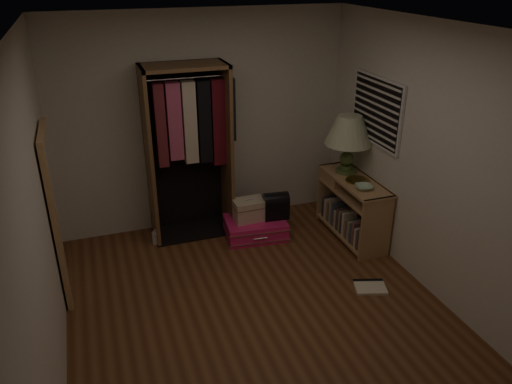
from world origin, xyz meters
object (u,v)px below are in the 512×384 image
at_px(pink_suitcase, 255,228).
at_px(train_case, 249,210).
at_px(open_wardrobe, 190,138).
at_px(white_jug, 156,237).
at_px(black_bag, 276,205).
at_px(floor_mirror, 57,214).
at_px(console_bookshelf, 350,205).
at_px(table_lamp, 349,131).

distance_m(pink_suitcase, train_case, 0.25).
xyz_separation_m(open_wardrobe, pink_suitcase, (0.66, -0.40, -1.10)).
distance_m(open_wardrobe, white_jug, 1.25).
bearing_deg(black_bag, floor_mirror, -165.34).
relative_size(console_bookshelf, open_wardrobe, 0.55).
distance_m(floor_mirror, white_jug, 1.38).
bearing_deg(train_case, pink_suitcase, -32.04).
relative_size(train_case, black_bag, 1.17).
bearing_deg(pink_suitcase, black_bag, 1.46).
distance_m(open_wardrobe, train_case, 1.10).
height_order(train_case, black_bag, black_bag).
bearing_deg(train_case, white_jug, 169.52).
relative_size(black_bag, table_lamp, 0.47).
distance_m(console_bookshelf, train_case, 1.22).
distance_m(open_wardrobe, pink_suitcase, 1.34).
bearing_deg(console_bookshelf, train_case, 162.51).
height_order(pink_suitcase, black_bag, black_bag).
bearing_deg(open_wardrobe, table_lamp, -17.01).
xyz_separation_m(pink_suitcase, table_lamp, (1.10, -0.14, 1.15)).
xyz_separation_m(console_bookshelf, open_wardrobe, (-1.75, 0.72, 0.82)).
xyz_separation_m(floor_mirror, table_lamp, (3.24, 0.23, 0.41)).
xyz_separation_m(train_case, black_bag, (0.32, -0.06, 0.04)).
height_order(black_bag, table_lamp, table_lamp).
height_order(open_wardrobe, pink_suitcase, open_wardrobe).
bearing_deg(train_case, console_bookshelf, -18.42).
bearing_deg(open_wardrobe, black_bag, -24.58).
height_order(console_bookshelf, floor_mirror, floor_mirror).
relative_size(open_wardrobe, white_jug, 11.30).
xyz_separation_m(open_wardrobe, white_jug, (-0.51, -0.17, -1.13)).
bearing_deg(floor_mirror, table_lamp, 4.13).
xyz_separation_m(floor_mirror, train_case, (2.08, 0.42, -0.50)).
bearing_deg(table_lamp, floor_mirror, -175.87).
xyz_separation_m(black_bag, white_jug, (-1.42, 0.24, -0.31)).
xyz_separation_m(floor_mirror, pink_suitcase, (2.14, 0.38, -0.74)).
distance_m(console_bookshelf, black_bag, 0.90).
distance_m(pink_suitcase, black_bag, 0.38).
xyz_separation_m(console_bookshelf, train_case, (-1.16, 0.37, -0.04)).
distance_m(console_bookshelf, table_lamp, 0.89).
bearing_deg(console_bookshelf, open_wardrobe, 157.60).
height_order(open_wardrobe, white_jug, open_wardrobe).
distance_m(table_lamp, white_jug, 2.58).
xyz_separation_m(console_bookshelf, pink_suitcase, (-1.10, 0.33, -0.28)).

